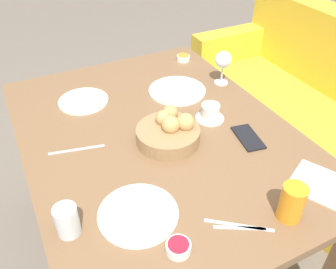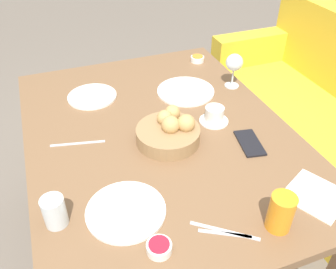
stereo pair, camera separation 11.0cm
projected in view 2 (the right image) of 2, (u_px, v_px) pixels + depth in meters
name	position (u px, v px, depth m)	size (l,w,h in m)	color
ground_plane	(161.00, 247.00, 1.79)	(10.00, 10.00, 0.00)	#6B6056
dining_table	(159.00, 150.00, 1.41)	(1.30, 0.98, 0.73)	brown
bread_basket	(170.00, 131.00, 1.29)	(0.23, 0.23, 0.11)	#99754C
plate_near_left	(92.00, 96.00, 1.54)	(0.21, 0.21, 0.01)	white
plate_near_right	(126.00, 211.00, 1.04)	(0.24, 0.24, 0.01)	white
plate_far_center	(186.00, 91.00, 1.58)	(0.25, 0.25, 0.01)	white
juice_glass	(281.00, 212.00, 0.96)	(0.07, 0.07, 0.12)	orange
water_tumbler	(54.00, 212.00, 0.98)	(0.06, 0.06, 0.09)	silver
wine_glass	(234.00, 64.00, 1.56)	(0.08, 0.08, 0.16)	silver
coffee_cup	(214.00, 115.00, 1.39)	(0.11, 0.11, 0.06)	white
jam_bowl_berry	(159.00, 247.00, 0.93)	(0.07, 0.07, 0.03)	white
jam_bowl_honey	(197.00, 59.00, 1.82)	(0.07, 0.07, 0.03)	white
fork_silver	(225.00, 231.00, 0.98)	(0.13, 0.16, 0.00)	#B7B7BC
knife_silver	(78.00, 143.00, 1.29)	(0.05, 0.19, 0.00)	#B7B7BC
spoon_coffee	(225.00, 234.00, 0.98)	(0.08, 0.13, 0.00)	#B7B7BC
napkin	(316.00, 195.00, 1.09)	(0.22, 0.22, 0.00)	silver
cell_phone	(250.00, 143.00, 1.29)	(0.16, 0.10, 0.01)	black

